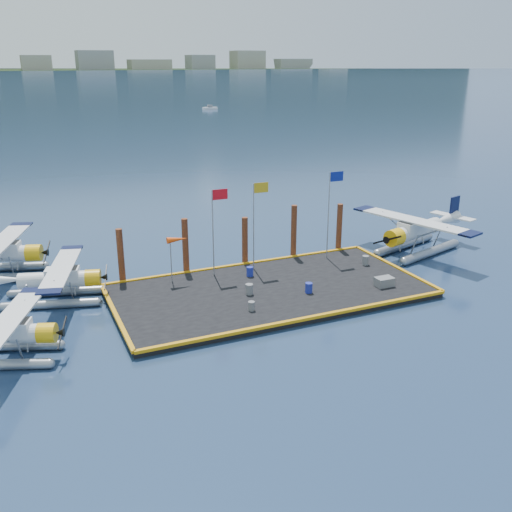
% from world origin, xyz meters
% --- Properties ---
extents(ground, '(4000.00, 4000.00, 0.00)m').
position_xyz_m(ground, '(0.00, 0.00, 0.00)').
color(ground, '#172C47').
rests_on(ground, ground).
extents(dock, '(20.00, 10.00, 0.40)m').
position_xyz_m(dock, '(0.00, 0.00, 0.20)').
color(dock, black).
rests_on(dock, ground).
extents(dock_bumpers, '(20.25, 10.25, 0.18)m').
position_xyz_m(dock_bumpers, '(0.00, 0.00, 0.49)').
color(dock_bumpers, '#CA860B').
rests_on(dock_bumpers, dock).
extents(far_backdrop, '(3050.00, 2050.00, 810.00)m').
position_xyz_m(far_backdrop, '(239.91, 1737.52, 9.45)').
color(far_backdrop, black).
rests_on(far_backdrop, ground).
extents(seaplane_a, '(7.88, 8.35, 3.02)m').
position_xyz_m(seaplane_a, '(-15.92, -2.43, 1.31)').
color(seaplane_a, gray).
rests_on(seaplane_a, ground).
extents(seaplane_b, '(8.13, 8.74, 3.11)m').
position_xyz_m(seaplane_b, '(-12.74, 4.24, 1.36)').
color(seaplane_b, gray).
rests_on(seaplane_b, ground).
extents(seaplane_d, '(9.92, 10.64, 3.80)m').
position_xyz_m(seaplane_d, '(13.98, 2.96, 1.65)').
color(seaplane_d, gray).
rests_on(seaplane_d, ground).
extents(drum_0, '(0.48, 0.48, 0.68)m').
position_xyz_m(drum_0, '(-1.61, -0.34, 0.74)').
color(drum_0, slate).
rests_on(drum_0, dock).
extents(drum_1, '(0.46, 0.46, 0.65)m').
position_xyz_m(drum_1, '(1.99, -1.63, 0.73)').
color(drum_1, navy).
rests_on(drum_1, dock).
extents(drum_3, '(0.40, 0.40, 0.56)m').
position_xyz_m(drum_3, '(-2.46, -2.67, 0.68)').
color(drum_3, slate).
rests_on(drum_3, dock).
extents(drum_4, '(0.48, 0.48, 0.67)m').
position_xyz_m(drum_4, '(8.30, 1.35, 0.74)').
color(drum_4, slate).
rests_on(drum_4, dock).
extents(drum_5, '(0.47, 0.47, 0.66)m').
position_xyz_m(drum_5, '(-0.31, 2.60, 0.73)').
color(drum_5, navy).
rests_on(drum_5, dock).
extents(crate, '(1.18, 0.79, 0.59)m').
position_xyz_m(crate, '(7.09, -2.63, 0.70)').
color(crate, slate).
rests_on(crate, dock).
extents(flagpole_red, '(1.14, 0.08, 6.00)m').
position_xyz_m(flagpole_red, '(-2.29, 3.80, 4.40)').
color(flagpole_red, gray).
rests_on(flagpole_red, dock).
extents(flagpole_yellow, '(1.14, 0.08, 6.20)m').
position_xyz_m(flagpole_yellow, '(0.70, 3.80, 4.51)').
color(flagpole_yellow, gray).
rests_on(flagpole_yellow, dock).
extents(flagpole_blue, '(1.14, 0.08, 6.50)m').
position_xyz_m(flagpole_blue, '(6.70, 3.80, 4.69)').
color(flagpole_blue, gray).
rests_on(flagpole_blue, dock).
extents(windsock, '(1.40, 0.44, 3.12)m').
position_xyz_m(windsock, '(-5.03, 3.80, 3.23)').
color(windsock, gray).
rests_on(windsock, dock).
extents(piling_0, '(0.44, 0.44, 4.00)m').
position_xyz_m(piling_0, '(-8.50, 5.40, 2.00)').
color(piling_0, '#3F1F12').
rests_on(piling_0, ground).
extents(piling_1, '(0.44, 0.44, 4.20)m').
position_xyz_m(piling_1, '(-4.00, 5.40, 2.10)').
color(piling_1, '#3F1F12').
rests_on(piling_1, ground).
extents(piling_2, '(0.44, 0.44, 3.80)m').
position_xyz_m(piling_2, '(0.50, 5.40, 1.90)').
color(piling_2, '#3F1F12').
rests_on(piling_2, ground).
extents(piling_3, '(0.44, 0.44, 4.30)m').
position_xyz_m(piling_3, '(4.50, 5.40, 2.15)').
color(piling_3, '#3F1F12').
rests_on(piling_3, ground).
extents(piling_4, '(0.44, 0.44, 4.00)m').
position_xyz_m(piling_4, '(8.50, 5.40, 2.00)').
color(piling_4, '#3F1F12').
rests_on(piling_4, ground).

